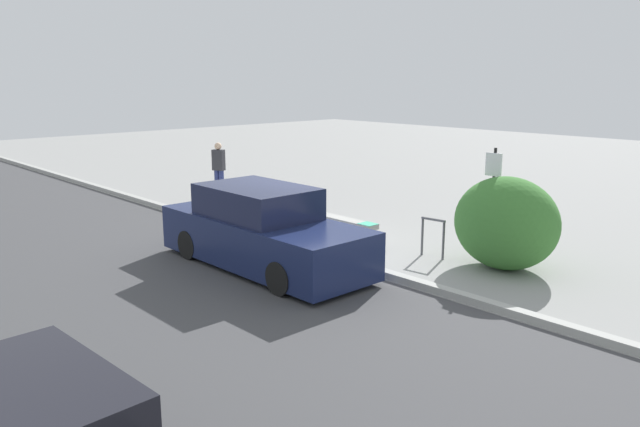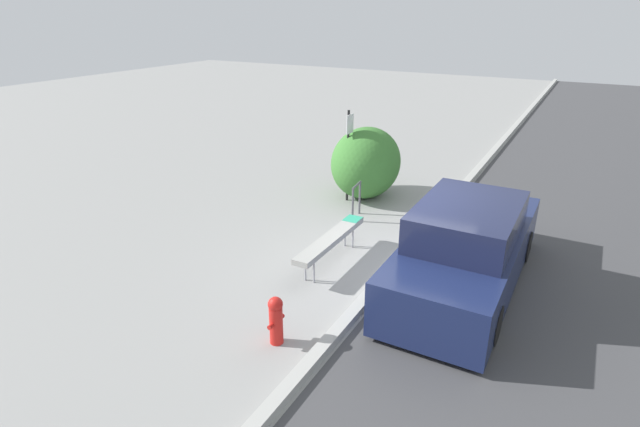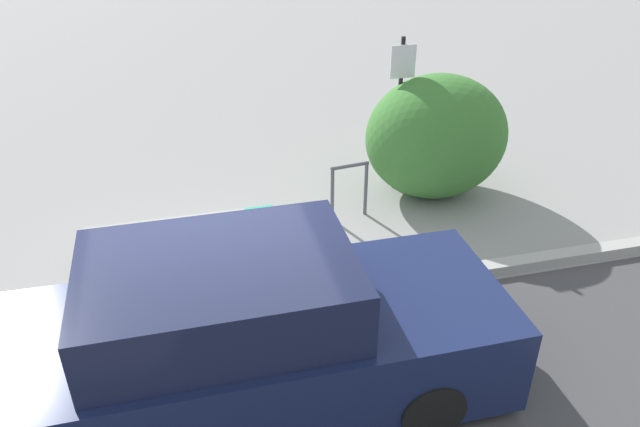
{
  "view_description": "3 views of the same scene",
  "coord_description": "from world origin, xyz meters",
  "px_view_note": "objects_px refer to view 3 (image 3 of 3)",
  "views": [
    {
      "loc": [
        9.63,
        -8.47,
        3.67
      ],
      "look_at": [
        0.65,
        -0.13,
        0.97
      ],
      "focal_mm": 35.0,
      "sensor_mm": 36.0,
      "label": 1
    },
    {
      "loc": [
        -7.78,
        -2.8,
        4.57
      ],
      "look_at": [
        -0.21,
        1.4,
        0.99
      ],
      "focal_mm": 28.0,
      "sensor_mm": 36.0,
      "label": 2
    },
    {
      "loc": [
        -0.14,
        -5.52,
        4.51
      ],
      "look_at": [
        1.42,
        0.68,
        0.74
      ],
      "focal_mm": 35.0,
      "sensor_mm": 36.0,
      "label": 3
    }
  ],
  "objects_px": {
    "bench": "(183,227)",
    "bike_rack": "(349,185)",
    "sign_post": "(400,102)",
    "parked_car_near": "(241,341)"
  },
  "relations": [
    {
      "from": "bench",
      "to": "bike_rack",
      "type": "relative_size",
      "value": 2.79
    },
    {
      "from": "bike_rack",
      "to": "sign_post",
      "type": "bearing_deg",
      "value": 36.24
    },
    {
      "from": "parked_car_near",
      "to": "sign_post",
      "type": "bearing_deg",
      "value": 52.66
    },
    {
      "from": "bench",
      "to": "bike_rack",
      "type": "bearing_deg",
      "value": 13.11
    },
    {
      "from": "bench",
      "to": "parked_car_near",
      "type": "height_order",
      "value": "parked_car_near"
    },
    {
      "from": "bench",
      "to": "sign_post",
      "type": "bearing_deg",
      "value": 20.59
    },
    {
      "from": "parked_car_near",
      "to": "bike_rack",
      "type": "bearing_deg",
      "value": 57.85
    },
    {
      "from": "bike_rack",
      "to": "sign_post",
      "type": "xyz_separation_m",
      "value": [
        0.92,
        0.68,
        0.88
      ]
    },
    {
      "from": "parked_car_near",
      "to": "bench",
      "type": "bearing_deg",
      "value": 99.56
    },
    {
      "from": "bench",
      "to": "bike_rack",
      "type": "distance_m",
      "value": 2.35
    }
  ]
}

